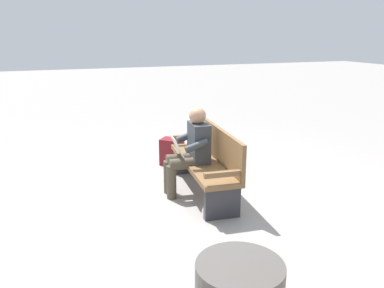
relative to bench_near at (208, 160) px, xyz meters
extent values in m
plane|color=gray|center=(0.01, 0.07, -0.46)|extent=(40.00, 40.00, 0.00)
cube|color=brown|center=(0.01, 0.07, -0.04)|extent=(1.84, 0.66, 0.06)
cube|color=brown|center=(-0.01, -0.14, 0.22)|extent=(1.80, 0.23, 0.45)
cube|color=brown|center=(-0.84, 0.16, 0.11)|extent=(0.11, 0.48, 0.06)
cube|color=brown|center=(0.85, -0.01, 0.11)|extent=(0.11, 0.48, 0.06)
cube|color=#2D2D33|center=(-0.79, 0.15, -0.26)|extent=(0.12, 0.44, 0.39)
cube|color=#2D2D33|center=(0.80, -0.01, -0.26)|extent=(0.12, 0.44, 0.39)
cube|color=#33383D|center=(0.03, 0.12, 0.25)|extent=(0.42, 0.26, 0.52)
sphere|color=#A87A5B|center=(0.03, 0.14, 0.61)|extent=(0.22, 0.22, 0.22)
cylinder|color=#4C4233|center=(-0.05, 0.34, 0.01)|extent=(0.19, 0.43, 0.15)
cylinder|color=#4C4233|center=(0.15, 0.32, 0.01)|extent=(0.19, 0.43, 0.15)
cylinder|color=#4C4233|center=(-0.03, 0.53, -0.23)|extent=(0.13, 0.13, 0.45)
cylinder|color=#4C4233|center=(0.17, 0.51, -0.23)|extent=(0.13, 0.13, 0.45)
cylinder|color=#33383D|center=(-0.20, 0.24, 0.28)|extent=(0.12, 0.32, 0.18)
cylinder|color=#33383D|center=(0.28, 0.19, 0.28)|extent=(0.12, 0.32, 0.18)
cube|color=silver|center=(0.06, 0.42, 0.23)|extent=(0.41, 0.17, 0.27)
cube|color=maroon|center=(1.28, 0.09, -0.24)|extent=(0.42, 0.43, 0.44)
cube|color=maroon|center=(1.40, -0.01, -0.31)|extent=(0.19, 0.21, 0.20)
camera|label=1|loc=(-4.61, 1.98, 1.65)|focal=36.80mm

